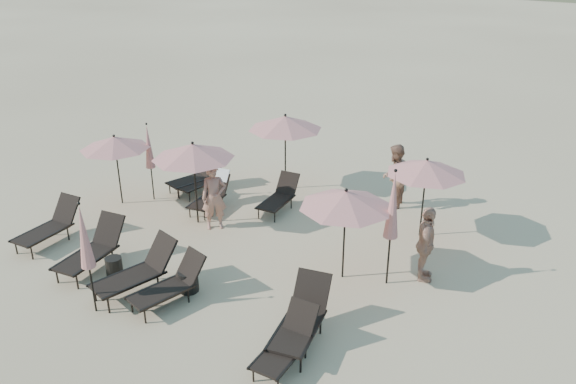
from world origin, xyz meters
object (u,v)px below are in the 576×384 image
Objects in this scene: lounger_8 at (212,192)px; umbrella_open_0 at (115,143)px; lounger_0 at (50,225)px; beachgoer_b at (395,177)px; lounger_2 at (138,270)px; beachgoer_c at (426,244)px; umbrella_open_3 at (285,123)px; umbrella_closed_2 at (149,147)px; lounger_6 at (198,173)px; umbrella_closed_1 at (393,206)px; lounger_1 at (93,248)px; umbrella_open_2 at (346,199)px; umbrella_open_1 at (193,151)px; umbrella_open_4 at (427,167)px; beachgoer_a at (214,197)px; lounger_4 at (302,317)px; side_table_0 at (114,267)px; lounger_7 at (201,179)px; umbrella_closed_0 at (84,237)px; lounger_5 at (287,342)px; lounger_3 at (170,284)px; side_table_1 at (188,281)px; lounger_9 at (279,196)px.

umbrella_open_0 is at bearing -162.09° from lounger_8.
lounger_8 is (1.94, 3.69, -0.01)m from lounger_0.
beachgoer_b is (6.03, 6.53, 0.44)m from lounger_0.
lounger_2 is 1.12× the size of beachgoer_c.
umbrella_closed_2 is at bearing -134.02° from umbrella_open_3.
lounger_2 is (3.38, -0.26, 0.03)m from lounger_0.
umbrella_closed_1 is (6.83, -1.57, 1.35)m from lounger_6.
lounger_1 is at bearing -63.72° from umbrella_closed_2.
umbrella_open_2 is (6.64, 2.58, 1.40)m from lounger_0.
lounger_0 is at bearing -128.60° from umbrella_open_1.
beachgoer_a is (-4.50, -2.53, -0.97)m from umbrella_open_4.
side_table_0 is at bearing 172.36° from lounger_4.
umbrella_open_2 is (4.80, 2.77, 1.38)m from lounger_1.
lounger_2 is at bearing -79.71° from lounger_8.
umbrella_open_3 is at bearing 58.19° from lounger_0.
lounger_7 is 7.20m from beachgoer_c.
umbrella_closed_1 reaches higher than umbrella_closed_0.
lounger_6 is at bearing 95.49° from beachgoer_a.
umbrella_open_2 is 0.80× the size of umbrella_closed_1.
umbrella_closed_0 is 1.40× the size of beachgoer_c.
umbrella_closed_0 is (-3.97, -0.91, 1.25)m from lounger_5.
beachgoer_c is at bearing 58.05° from lounger_4.
beachgoer_a reaches higher than lounger_3.
lounger_0 is 4.17m from lounger_8.
side_table_1 is at bearing -50.92° from umbrella_open_1.
umbrella_open_4 reaches higher than beachgoer_b.
umbrella_closed_1 is at bearing 55.27° from lounger_3.
lounger_6 is 1.46m from lounger_8.
lounger_7 is 1.16m from lounger_8.
umbrella_open_3 is (-0.53, 6.19, 1.54)m from lounger_2.
umbrella_open_1 is 0.94× the size of umbrella_closed_0.
lounger_6 reaches higher than side_table_0.
lounger_5 is (3.79, -0.08, -0.08)m from lounger_2.
umbrella_open_1 is 3.21m from umbrella_open_3.
lounger_6 is 3.78× the size of side_table_1.
lounger_1 is at bearing -168.34° from side_table_1.
beachgoer_b reaches higher than lounger_8.
lounger_6 is at bearing 113.50° from umbrella_closed_0.
umbrella_closed_0 reaches higher than umbrella_closed_2.
beachgoer_a is at bearing -120.06° from lounger_9.
lounger_9 is at bearing 16.70° from lounger_6.
beachgoer_b reaches higher than lounger_5.
lounger_1 is 0.93× the size of umbrella_open_0.
umbrella_closed_2 is 5.14m from side_table_1.
umbrella_open_4 is at bearing 58.61° from side_table_1.
lounger_4 is 7.29m from lounger_7.
beachgoer_c reaches higher than lounger_6.
beachgoer_b is at bearing 85.81° from lounger_4.
umbrella_open_2 reaches higher than umbrella_open_4.
umbrella_open_3 is at bearing 111.30° from lounger_9.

